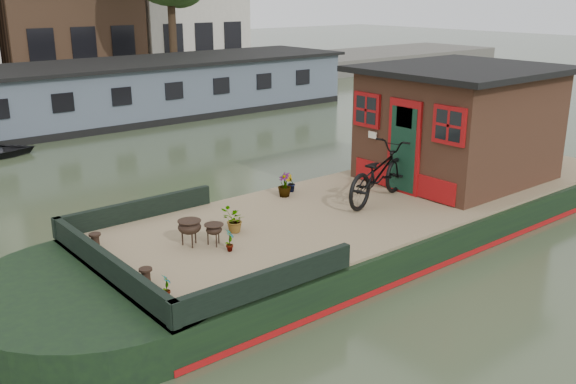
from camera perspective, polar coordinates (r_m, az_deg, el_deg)
ground at (r=13.17m, az=8.69°, el=-3.07°), size 120.00×120.00×0.00m
houseboat_hull at (r=12.18m, az=4.51°, el=-3.28°), size 14.01×4.02×0.60m
houseboat_deck at (r=12.97m, az=8.82°, el=-0.48°), size 11.80×3.80×0.05m
bow_bulwark at (r=9.93m, az=-11.30°, el=-5.06°), size 3.00×4.00×0.35m
cabin at (r=14.33m, az=14.98°, el=6.01°), size 4.00×3.50×2.42m
bicycle at (r=12.48m, az=7.98°, el=1.65°), size 2.25×1.26×1.12m
potted_plant_a at (r=10.11m, az=-5.21°, el=-4.28°), size 0.23×0.24×0.38m
potted_plant_b at (r=13.06m, az=0.21°, el=0.81°), size 0.26×0.25×0.36m
potted_plant_c at (r=10.88m, az=-4.82°, el=-2.52°), size 0.46×0.42×0.44m
potted_plant_d at (r=12.73m, az=-0.33°, el=0.65°), size 0.30×0.30×0.49m
potted_plant_e at (r=8.77m, az=-10.75°, el=-8.20°), size 0.19×0.21×0.34m
brazier_front at (r=10.39m, az=-6.58°, el=-3.78°), size 0.43×0.43×0.36m
brazier_rear at (r=10.41m, az=-8.72°, el=-3.61°), size 0.42×0.42×0.43m
bollard_port at (r=10.75m, az=-16.76°, el=-4.10°), size 0.19×0.19×0.22m
bollard_stbd at (r=9.28m, az=-12.52°, el=-7.26°), size 0.19×0.19×0.22m
far_houseboat at (r=24.31m, az=-16.58°, el=8.19°), size 20.40×4.40×2.11m
quay at (r=30.43m, az=-21.39°, el=8.45°), size 60.00×6.00×0.90m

